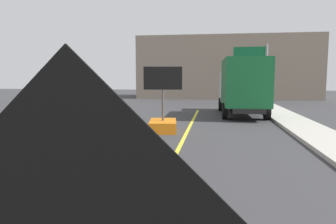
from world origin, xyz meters
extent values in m
cube|color=orange|center=(-1.02, 15.36, 0.23)|extent=(1.33, 1.93, 0.45)
cylinder|color=#4C4C4C|center=(-1.02, 15.36, 1.10)|extent=(0.10, 0.10, 1.30)
cube|color=black|center=(-1.02, 15.36, 2.23)|extent=(1.60, 0.29, 0.95)
sphere|color=yellow|center=(-0.48, 15.49, 2.23)|extent=(0.09, 0.09, 0.09)
sphere|color=yellow|center=(-0.78, 15.45, 2.23)|extent=(0.09, 0.09, 0.09)
sphere|color=yellow|center=(-1.08, 15.41, 2.23)|extent=(0.09, 0.09, 0.09)
sphere|color=yellow|center=(-1.38, 15.37, 2.23)|extent=(0.09, 0.09, 0.09)
sphere|color=yellow|center=(-1.55, 15.34, 2.41)|extent=(0.09, 0.09, 0.09)
sphere|color=yellow|center=(-1.55, 15.34, 2.04)|extent=(0.09, 0.09, 0.09)
cube|color=black|center=(2.73, 21.63, 0.57)|extent=(1.83, 6.71, 0.25)
cube|color=silver|center=(2.66, 24.02, 1.65)|extent=(2.38, 1.94, 1.90)
cube|color=#14592D|center=(2.76, 20.61, 2.00)|extent=(2.46, 4.60, 2.60)
cylinder|color=black|center=(1.55, 23.86, 0.45)|extent=(0.31, 0.91, 0.90)
cylinder|color=black|center=(3.77, 23.92, 0.45)|extent=(0.31, 0.91, 0.90)
cylinder|color=black|center=(1.68, 19.59, 0.45)|extent=(0.31, 0.91, 0.90)
cylinder|color=black|center=(3.90, 19.66, 0.45)|extent=(0.31, 0.91, 0.90)
cube|color=#591414|center=(-2.58, 10.03, 0.58)|extent=(2.02, 4.85, 0.60)
cube|color=black|center=(-2.57, 10.27, 1.13)|extent=(1.73, 2.20, 0.50)
cylinder|color=black|center=(-1.70, 8.43, 0.33)|extent=(0.23, 0.66, 0.66)
cylinder|color=black|center=(-1.63, 11.60, 0.33)|extent=(0.23, 0.66, 0.66)
cylinder|color=black|center=(-3.46, 11.64, 0.33)|extent=(0.23, 0.66, 0.66)
cylinder|color=gray|center=(5.33, 29.38, 2.50)|extent=(0.18, 0.18, 5.00)
cube|color=#0F6033|center=(3.94, 29.47, 4.15)|extent=(2.60, 0.24, 1.30)
cube|color=white|center=(3.94, 29.51, 4.15)|extent=(1.82, 0.13, 0.18)
cube|color=gray|center=(2.36, 38.29, 3.30)|extent=(18.92, 7.36, 6.60)
cube|color=black|center=(-0.14, 7.36, 0.01)|extent=(0.36, 0.36, 0.03)
cone|color=#EA5B0C|center=(-0.14, 7.36, 0.40)|extent=(0.28, 0.28, 0.74)
cylinder|color=white|center=(-0.14, 7.36, 0.44)|extent=(0.19, 0.19, 0.08)
cube|color=black|center=(-0.32, 9.99, 0.01)|extent=(0.36, 0.36, 0.03)
cone|color=#EA5B0C|center=(-0.32, 9.99, 0.34)|extent=(0.28, 0.28, 0.61)
cylinder|color=white|center=(-0.32, 9.99, 0.37)|extent=(0.19, 0.19, 0.08)
cube|color=black|center=(-0.84, 12.08, 0.01)|extent=(0.36, 0.36, 0.03)
cone|color=orange|center=(-0.84, 12.08, 0.34)|extent=(0.28, 0.28, 0.61)
cylinder|color=white|center=(-0.84, 12.08, 0.37)|extent=(0.19, 0.19, 0.08)
camera|label=1|loc=(1.09, 2.63, 2.24)|focal=33.12mm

